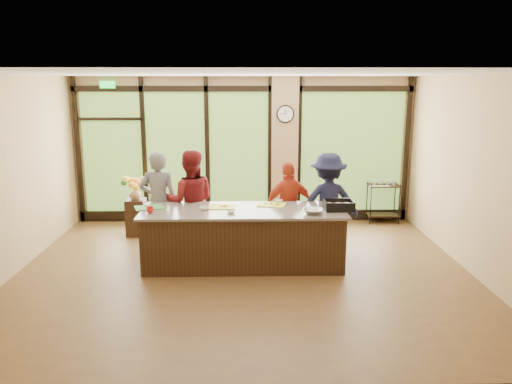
{
  "coord_description": "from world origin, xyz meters",
  "views": [
    {
      "loc": [
        0.04,
        -7.3,
        2.88
      ],
      "look_at": [
        0.2,
        0.4,
        1.18
      ],
      "focal_mm": 35.0,
      "sensor_mm": 36.0,
      "label": 1
    }
  ],
  "objects_px": {
    "cook_left": "(159,202)",
    "cook_right": "(328,203)",
    "flower_stand": "(136,217)",
    "roasting_pan": "(339,207)",
    "island_base": "(243,239)",
    "bar_cart": "(383,197)"
  },
  "relations": [
    {
      "from": "cook_left",
      "to": "cook_right",
      "type": "relative_size",
      "value": 1.03
    },
    {
      "from": "flower_stand",
      "to": "roasting_pan",
      "type": "bearing_deg",
      "value": -25.31
    },
    {
      "from": "island_base",
      "to": "bar_cart",
      "type": "relative_size",
      "value": 3.49
    },
    {
      "from": "island_base",
      "to": "cook_right",
      "type": "distance_m",
      "value": 1.66
    },
    {
      "from": "flower_stand",
      "to": "cook_left",
      "type": "bearing_deg",
      "value": -56.89
    },
    {
      "from": "cook_left",
      "to": "flower_stand",
      "type": "relative_size",
      "value": 2.49
    },
    {
      "from": "cook_right",
      "to": "roasting_pan",
      "type": "distance_m",
      "value": 0.75
    },
    {
      "from": "cook_right",
      "to": "roasting_pan",
      "type": "height_order",
      "value": "cook_right"
    },
    {
      "from": "roasting_pan",
      "to": "island_base",
      "type": "bearing_deg",
      "value": 177.08
    },
    {
      "from": "island_base",
      "to": "cook_left",
      "type": "bearing_deg",
      "value": 153.8
    },
    {
      "from": "cook_left",
      "to": "roasting_pan",
      "type": "xyz_separation_m",
      "value": [
        2.95,
        -0.76,
        0.08
      ]
    },
    {
      "from": "island_base",
      "to": "bar_cart",
      "type": "height_order",
      "value": "bar_cart"
    },
    {
      "from": "cook_left",
      "to": "bar_cart",
      "type": "relative_size",
      "value": 1.98
    },
    {
      "from": "cook_right",
      "to": "flower_stand",
      "type": "height_order",
      "value": "cook_right"
    },
    {
      "from": "cook_right",
      "to": "flower_stand",
      "type": "xyz_separation_m",
      "value": [
        -3.5,
        0.95,
        -0.5
      ]
    },
    {
      "from": "cook_left",
      "to": "bar_cart",
      "type": "xyz_separation_m",
      "value": [
        4.36,
        1.74,
        -0.35
      ]
    },
    {
      "from": "flower_stand",
      "to": "bar_cart",
      "type": "relative_size",
      "value": 0.8
    },
    {
      "from": "cook_left",
      "to": "cook_right",
      "type": "xyz_separation_m",
      "value": [
        2.9,
        -0.02,
        -0.02
      ]
    },
    {
      "from": "roasting_pan",
      "to": "bar_cart",
      "type": "height_order",
      "value": "roasting_pan"
    },
    {
      "from": "cook_left",
      "to": "flower_stand",
      "type": "height_order",
      "value": "cook_left"
    },
    {
      "from": "cook_right",
      "to": "roasting_pan",
      "type": "bearing_deg",
      "value": 90.96
    },
    {
      "from": "island_base",
      "to": "cook_left",
      "type": "distance_m",
      "value": 1.67
    }
  ]
}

